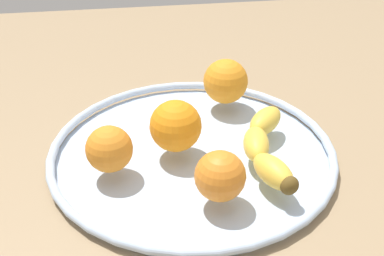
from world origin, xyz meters
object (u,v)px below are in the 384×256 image
Objects in this scene: fruit_bowl at (192,151)px; orange_back_left at (220,176)px; orange_center at (226,81)px; orange_front_left at (175,124)px; orange_back_right at (109,149)px; banana at (266,146)px.

orange_back_left reaches higher than fruit_bowl.
orange_center is (-11.96, 7.09, 4.40)cm from fruit_bowl.
orange_back_right is at bearing -66.03° from orange_front_left.
banana is at bearing 8.20° from orange_center.
orange_front_left is at bearing -161.01° from orange_back_left.
orange_back_left reaches higher than banana.
orange_back_left is 0.87× the size of orange_front_left.
orange_back_right is (3.48, -11.18, 3.93)cm from fruit_bowl.
orange_back_right is 0.86× the size of orange_front_left.
orange_front_left reaches higher than banana.
orange_front_left reaches higher than orange_back_left.
orange_center reaches higher than orange_back_right.
orange_back_left is at bearing 8.90° from fruit_bowl.
orange_back_left is at bearing 18.99° from orange_front_left.
orange_back_left is (7.20, -7.64, 1.36)cm from banana.
fruit_bowl is at bearing 107.29° from orange_back_right.
fruit_bowl is 14.58cm from orange_center.
orange_center is at bearing 140.84° from orange_front_left.
orange_front_left is (11.46, -9.34, 0.03)cm from orange_center.
orange_back_right is 9.79cm from orange_front_left.
orange_center and orange_front_left have the same top height.
orange_center reaches higher than fruit_bowl.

